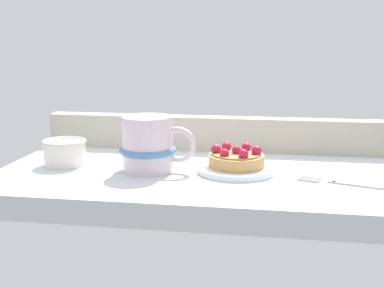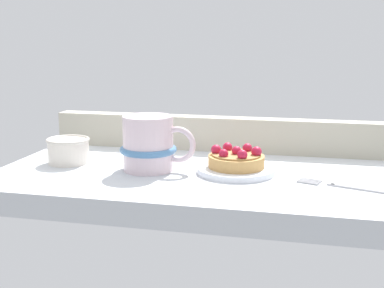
{
  "view_description": "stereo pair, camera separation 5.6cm",
  "coord_description": "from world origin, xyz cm",
  "px_view_note": "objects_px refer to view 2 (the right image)",
  "views": [
    {
      "loc": [
        12.56,
        -85.68,
        23.17
      ],
      "look_at": [
        -1.51,
        -0.64,
        4.85
      ],
      "focal_mm": 47.9,
      "sensor_mm": 36.0,
      "label": 1
    },
    {
      "loc": [
        18.01,
        -84.6,
        23.17
      ],
      "look_at": [
        -1.51,
        -0.64,
        4.85
      ],
      "focal_mm": 47.9,
      "sensor_mm": 36.0,
      "label": 2
    }
  ],
  "objects_px": {
    "raspberry_tart": "(236,159)",
    "dessert_fork": "(345,186)",
    "dessert_plate": "(236,170)",
    "coffee_mug": "(149,144)",
    "sugar_bowl": "(69,149)"
  },
  "relations": [
    {
      "from": "coffee_mug",
      "to": "sugar_bowl",
      "type": "xyz_separation_m",
      "value": [
        -0.16,
        0.02,
        -0.02
      ]
    },
    {
      "from": "dessert_fork",
      "to": "sugar_bowl",
      "type": "xyz_separation_m",
      "value": [
        -0.49,
        0.05,
        0.02
      ]
    },
    {
      "from": "raspberry_tart",
      "to": "sugar_bowl",
      "type": "distance_m",
      "value": 0.31
    },
    {
      "from": "dessert_plate",
      "to": "dessert_fork",
      "type": "bearing_deg",
      "value": -15.7
    },
    {
      "from": "raspberry_tart",
      "to": "coffee_mug",
      "type": "bearing_deg",
      "value": -173.76
    },
    {
      "from": "dessert_fork",
      "to": "sugar_bowl",
      "type": "bearing_deg",
      "value": 174.04
    },
    {
      "from": "dessert_plate",
      "to": "dessert_fork",
      "type": "height_order",
      "value": "dessert_plate"
    },
    {
      "from": "dessert_fork",
      "to": "dessert_plate",
      "type": "bearing_deg",
      "value": 164.3
    },
    {
      "from": "dessert_plate",
      "to": "dessert_fork",
      "type": "distance_m",
      "value": 0.18
    },
    {
      "from": "dessert_plate",
      "to": "raspberry_tart",
      "type": "distance_m",
      "value": 0.02
    },
    {
      "from": "raspberry_tart",
      "to": "sugar_bowl",
      "type": "height_order",
      "value": "raspberry_tart"
    },
    {
      "from": "raspberry_tart",
      "to": "dessert_fork",
      "type": "distance_m",
      "value": 0.19
    },
    {
      "from": "dessert_plate",
      "to": "raspberry_tart",
      "type": "xyz_separation_m",
      "value": [
        -0.0,
        -0.0,
        0.02
      ]
    },
    {
      "from": "dessert_plate",
      "to": "sugar_bowl",
      "type": "height_order",
      "value": "sugar_bowl"
    },
    {
      "from": "sugar_bowl",
      "to": "dessert_fork",
      "type": "bearing_deg",
      "value": -5.96
    }
  ]
}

